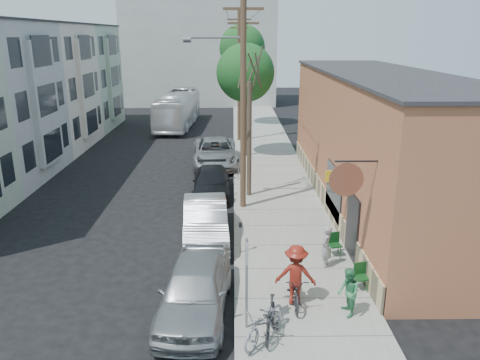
{
  "coord_description": "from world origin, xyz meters",
  "views": [
    {
      "loc": [
        2.0,
        -17.22,
        8.28
      ],
      "look_at": [
        2.3,
        4.5,
        1.5
      ],
      "focal_mm": 35.0,
      "sensor_mm": 36.0,
      "label": 1
    }
  ],
  "objects_px": {
    "tree_leafy_far": "(242,48)",
    "parked_bike_b": "(265,322)",
    "cyclist": "(296,275)",
    "sign_post": "(247,275)",
    "car_2": "(211,182)",
    "tree_bare": "(249,140)",
    "patio_chair_a": "(335,245)",
    "parked_bike_a": "(270,318)",
    "patron_green": "(348,293)",
    "patio_chair_b": "(361,277)",
    "parking_meter_far": "(238,166)",
    "utility_pole_near": "(242,99)",
    "car_3": "(215,152)",
    "parking_meter_near": "(241,233)",
    "bus": "(178,109)",
    "tree_leafy_mid": "(245,73)",
    "car_1": "(205,220)",
    "car_0": "(195,289)",
    "patron_grey": "(326,247)"
  },
  "relations": [
    {
      "from": "parking_meter_far",
      "to": "cyclist",
      "type": "distance_m",
      "value": 13.31
    },
    {
      "from": "tree_bare",
      "to": "parked_bike_b",
      "type": "xyz_separation_m",
      "value": [
        0.04,
        -12.31,
        -2.42
      ]
    },
    {
      "from": "patio_chair_a",
      "to": "tree_leafy_mid",
      "type": "bearing_deg",
      "value": 85.56
    },
    {
      "from": "car_3",
      "to": "patio_chair_a",
      "type": "bearing_deg",
      "value": -73.48
    },
    {
      "from": "cyclist",
      "to": "sign_post",
      "type": "bearing_deg",
      "value": 47.43
    },
    {
      "from": "tree_leafy_far",
      "to": "patron_grey",
      "type": "xyz_separation_m",
      "value": [
        2.53,
        -28.17,
        -6.19
      ]
    },
    {
      "from": "car_3",
      "to": "cyclist",
      "type": "bearing_deg",
      "value": -83.4
    },
    {
      "from": "parking_meter_far",
      "to": "patio_chair_a",
      "type": "relative_size",
      "value": 1.41
    },
    {
      "from": "patio_chair_b",
      "to": "patron_grey",
      "type": "distance_m",
      "value": 1.86
    },
    {
      "from": "patio_chair_a",
      "to": "patron_grey",
      "type": "distance_m",
      "value": 1.08
    },
    {
      "from": "tree_leafy_mid",
      "to": "car_1",
      "type": "distance_m",
      "value": 14.68
    },
    {
      "from": "sign_post",
      "to": "parked_bike_a",
      "type": "relative_size",
      "value": 1.55
    },
    {
      "from": "cyclist",
      "to": "bus",
      "type": "bearing_deg",
      "value": -68.56
    },
    {
      "from": "car_3",
      "to": "bus",
      "type": "distance_m",
      "value": 14.37
    },
    {
      "from": "cyclist",
      "to": "bus",
      "type": "xyz_separation_m",
      "value": [
        -7.11,
        30.71,
        0.45
      ]
    },
    {
      "from": "parking_meter_near",
      "to": "car_3",
      "type": "bearing_deg",
      "value": 96.22
    },
    {
      "from": "car_1",
      "to": "sign_post",
      "type": "bearing_deg",
      "value": -80.92
    },
    {
      "from": "parking_meter_near",
      "to": "parking_meter_far",
      "type": "relative_size",
      "value": 1.0
    },
    {
      "from": "utility_pole_near",
      "to": "car_3",
      "type": "height_order",
      "value": "utility_pole_near"
    },
    {
      "from": "tree_bare",
      "to": "patio_chair_b",
      "type": "xyz_separation_m",
      "value": [
        3.4,
        -9.67,
        -2.52
      ]
    },
    {
      "from": "tree_bare",
      "to": "tree_leafy_far",
      "type": "xyz_separation_m",
      "value": [
        0.0,
        20.11,
        4.02
      ]
    },
    {
      "from": "parking_meter_far",
      "to": "cyclist",
      "type": "bearing_deg",
      "value": -82.83
    },
    {
      "from": "tree_leafy_far",
      "to": "parked_bike_b",
      "type": "bearing_deg",
      "value": -89.93
    },
    {
      "from": "car_3",
      "to": "bus",
      "type": "bearing_deg",
      "value": 102.36
    },
    {
      "from": "patio_chair_b",
      "to": "patron_green",
      "type": "height_order",
      "value": "patron_green"
    },
    {
      "from": "sign_post",
      "to": "parking_meter_far",
      "type": "relative_size",
      "value": 2.26
    },
    {
      "from": "patron_green",
      "to": "car_1",
      "type": "relative_size",
      "value": 0.3
    },
    {
      "from": "car_0",
      "to": "patio_chair_a",
      "type": "bearing_deg",
      "value": 39.25
    },
    {
      "from": "sign_post",
      "to": "tree_leafy_far",
      "type": "height_order",
      "value": "tree_leafy_far"
    },
    {
      "from": "parked_bike_b",
      "to": "car_2",
      "type": "relative_size",
      "value": 0.42
    },
    {
      "from": "parked_bike_b",
      "to": "tree_bare",
      "type": "bearing_deg",
      "value": 123.47
    },
    {
      "from": "utility_pole_near",
      "to": "parked_bike_b",
      "type": "bearing_deg",
      "value": -87.56
    },
    {
      "from": "car_2",
      "to": "car_3",
      "type": "relative_size",
      "value": 0.78
    },
    {
      "from": "parking_meter_far",
      "to": "tree_bare",
      "type": "distance_m",
      "value": 3.49
    },
    {
      "from": "parking_meter_near",
      "to": "utility_pole_near",
      "type": "height_order",
      "value": "utility_pole_near"
    },
    {
      "from": "parking_meter_near",
      "to": "tree_leafy_far",
      "type": "xyz_separation_m",
      "value": [
        0.55,
        26.97,
        6.14
      ]
    },
    {
      "from": "parking_meter_far",
      "to": "car_2",
      "type": "xyz_separation_m",
      "value": [
        -1.45,
        -2.27,
        -0.28
      ]
    },
    {
      "from": "tree_leafy_far",
      "to": "patio_chair_a",
      "type": "height_order",
      "value": "tree_leafy_far"
    },
    {
      "from": "parking_meter_far",
      "to": "tree_leafy_far",
      "type": "bearing_deg",
      "value": 88.19
    },
    {
      "from": "utility_pole_near",
      "to": "bus",
      "type": "height_order",
      "value": "utility_pole_near"
    },
    {
      "from": "sign_post",
      "to": "bus",
      "type": "relative_size",
      "value": 0.25
    },
    {
      "from": "patron_green",
      "to": "parked_bike_b",
      "type": "xyz_separation_m",
      "value": [
        -2.56,
        -1.14,
        -0.22
      ]
    },
    {
      "from": "car_0",
      "to": "car_1",
      "type": "xyz_separation_m",
      "value": [
        0.0,
        5.56,
        -0.01
      ]
    },
    {
      "from": "parked_bike_a",
      "to": "parked_bike_b",
      "type": "relative_size",
      "value": 0.88
    },
    {
      "from": "parking_meter_near",
      "to": "parked_bike_b",
      "type": "height_order",
      "value": "parking_meter_near"
    },
    {
      "from": "sign_post",
      "to": "patron_green",
      "type": "xyz_separation_m",
      "value": [
        3.05,
        0.58,
        -0.92
      ]
    },
    {
      "from": "patron_green",
      "to": "car_2",
      "type": "bearing_deg",
      "value": -162.86
    },
    {
      "from": "car_0",
      "to": "parked_bike_b",
      "type": "bearing_deg",
      "value": -32.96
    },
    {
      "from": "parked_bike_b",
      "to": "bus",
      "type": "height_order",
      "value": "bus"
    },
    {
      "from": "cyclist",
      "to": "bus",
      "type": "relative_size",
      "value": 0.17
    }
  ]
}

